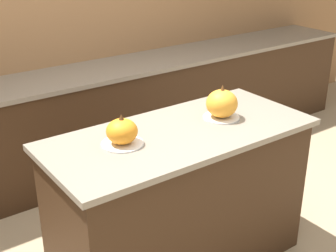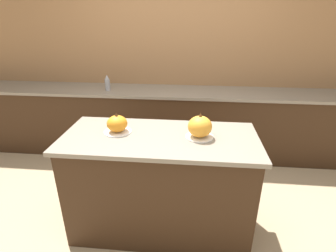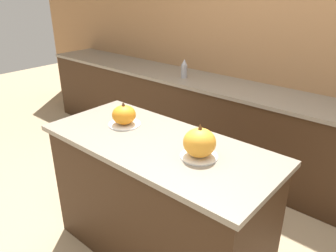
# 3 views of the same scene
# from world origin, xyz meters

# --- Properties ---
(ground_plane) EXTENTS (12.00, 12.00, 0.00)m
(ground_plane) POSITION_xyz_m (0.00, 0.00, 0.00)
(ground_plane) COLOR tan
(wall_back) EXTENTS (8.00, 0.06, 2.50)m
(wall_back) POSITION_xyz_m (0.00, 1.76, 1.25)
(wall_back) COLOR #9E7047
(wall_back) RESTS_ON ground_plane
(kitchen_island) EXTENTS (1.57, 0.70, 0.92)m
(kitchen_island) POSITION_xyz_m (0.00, 0.00, 0.46)
(kitchen_island) COLOR #382314
(kitchen_island) RESTS_ON ground_plane
(back_counter) EXTENTS (6.00, 0.60, 0.90)m
(back_counter) POSITION_xyz_m (0.00, 1.43, 0.45)
(back_counter) COLOR #382314
(back_counter) RESTS_ON ground_plane
(pumpkin_cake_left) EXTENTS (0.23, 0.23, 0.17)m
(pumpkin_cake_left) POSITION_xyz_m (-0.35, 0.04, 0.99)
(pumpkin_cake_left) COLOR white
(pumpkin_cake_left) RESTS_ON kitchen_island
(pumpkin_cake_right) EXTENTS (0.22, 0.22, 0.21)m
(pumpkin_cake_right) POSITION_xyz_m (0.32, 0.01, 1.01)
(pumpkin_cake_right) COLOR white
(pumpkin_cake_right) RESTS_ON kitchen_island
(bottle_tall) EXTENTS (0.07, 0.07, 0.20)m
(bottle_tall) POSITION_xyz_m (-0.85, 1.36, 0.99)
(bottle_tall) COLOR #99999E
(bottle_tall) RESTS_ON back_counter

